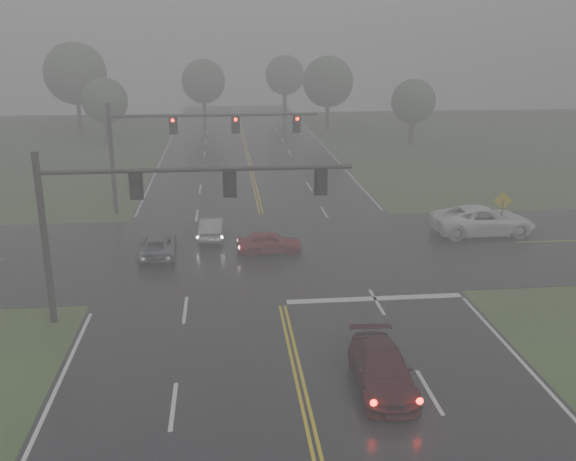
{
  "coord_description": "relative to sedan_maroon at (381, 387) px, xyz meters",
  "views": [
    {
      "loc": [
        -2.54,
        -13.46,
        12.23
      ],
      "look_at": [
        0.47,
        16.0,
        3.08
      ],
      "focal_mm": 40.0,
      "sensor_mm": 36.0,
      "label": 1
    }
  ],
  "objects": [
    {
      "name": "stop_bar",
      "position": [
        1.62,
        7.87,
        0.0
      ],
      "size": [
        8.5,
        0.5,
        0.01
      ],
      "primitive_type": "cube",
      "color": "silver",
      "rests_on": "ground"
    },
    {
      "name": "sedan_maroon",
      "position": [
        0.0,
        0.0,
        0.0
      ],
      "size": [
        2.11,
        4.87,
        1.4
      ],
      "primitive_type": "imported",
      "rotation": [
        0.0,
        0.0,
        -0.03
      ],
      "color": "#3F0B11",
      "rests_on": "ground"
    },
    {
      "name": "cross_street",
      "position": [
        -2.88,
        15.47,
        0.0
      ],
      "size": [
        120.0,
        14.0,
        0.02
      ],
      "primitive_type": "cube",
      "color": "black",
      "rests_on": "ground"
    },
    {
      "name": "tree_n_far",
      "position": [
        4.51,
        82.06,
        5.91
      ],
      "size": [
        6.12,
        6.12,
        8.99
      ],
      "color": "#2D261D",
      "rests_on": "ground"
    },
    {
      "name": "tree_e_near",
      "position": [
        16.08,
        51.41,
        4.81
      ],
      "size": [
        5.0,
        5.0,
        7.34
      ],
      "color": "#2D261D",
      "rests_on": "ground"
    },
    {
      "name": "pickup_white",
      "position": [
        10.79,
        17.4,
        0.0
      ],
      "size": [
        6.5,
        3.12,
        1.79
      ],
      "primitive_type": "imported",
      "rotation": [
        0.0,
        0.0,
        1.6
      ],
      "color": "white",
      "rests_on": "ground"
    },
    {
      "name": "sedan_silver",
      "position": [
        -6.24,
        18.29,
        0.0
      ],
      "size": [
        1.65,
        4.08,
        1.32
      ],
      "primitive_type": "imported",
      "rotation": [
        0.0,
        0.0,
        3.08
      ],
      "color": "#96999D",
      "rests_on": "ground"
    },
    {
      "name": "car_grey",
      "position": [
        -9.3,
        15.31,
        0.0
      ],
      "size": [
        2.16,
        4.44,
        1.22
      ],
      "primitive_type": "imported",
      "rotation": [
        0.0,
        0.0,
        3.17
      ],
      "color": "slate",
      "rests_on": "ground"
    },
    {
      "name": "tree_nw_b",
      "position": [
        -23.36,
        63.92,
        7.41
      ],
      "size": [
        7.67,
        7.67,
        11.26
      ],
      "color": "#2D261D",
      "rests_on": "ground"
    },
    {
      "name": "sign_diamond_east",
      "position": [
        11.83,
        17.07,
        1.91
      ],
      "size": [
        1.16,
        0.29,
        2.83
      ],
      "rotation": [
        0.0,
        0.0,
        -0.21
      ],
      "color": "black",
      "rests_on": "ground"
    },
    {
      "name": "sedan_red",
      "position": [
        -2.91,
        15.12,
        0.0
      ],
      "size": [
        3.83,
        1.63,
        1.29
      ],
      "primitive_type": "imported",
      "rotation": [
        0.0,
        0.0,
        1.6
      ],
      "color": "maroon",
      "rests_on": "ground"
    },
    {
      "name": "tree_nw_a",
      "position": [
        -18.48,
        54.78,
        4.93
      ],
      "size": [
        5.11,
        5.11,
        7.51
      ],
      "color": "#2D261D",
      "rests_on": "ground"
    },
    {
      "name": "tree_ne_a",
      "position": [
        8.17,
        62.75,
        6.26
      ],
      "size": [
        6.48,
        6.48,
        9.51
      ],
      "color": "#2D261D",
      "rests_on": "ground"
    },
    {
      "name": "main_road",
      "position": [
        -2.88,
        13.47,
        0.0
      ],
      "size": [
        18.0,
        160.0,
        0.02
      ],
      "primitive_type": "cube",
      "color": "black",
      "rests_on": "ground"
    },
    {
      "name": "tree_n_mid",
      "position": [
        -7.84,
        71.24,
        5.82
      ],
      "size": [
        6.02,
        6.02,
        8.85
      ],
      "color": "#2D261D",
      "rests_on": "ground"
    },
    {
      "name": "signal_gantry_far",
      "position": [
        -8.58,
        24.79,
        5.44
      ],
      "size": [
        14.45,
        0.39,
        7.71
      ],
      "color": "black",
      "rests_on": "ground"
    },
    {
      "name": "signal_gantry_near",
      "position": [
        -9.01,
        6.83,
        5.34
      ],
      "size": [
        13.32,
        0.33,
        7.62
      ],
      "color": "black",
      "rests_on": "ground"
    }
  ]
}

